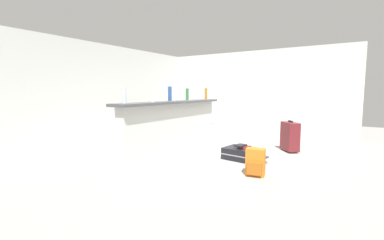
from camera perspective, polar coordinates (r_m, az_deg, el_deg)
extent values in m
cube|color=gray|center=(5.76, 3.82, -6.98)|extent=(13.00, 13.00, 0.05)
cube|color=silver|center=(7.58, -16.76, 5.68)|extent=(6.60, 0.10, 2.50)
cube|color=silver|center=(8.51, 12.23, 5.85)|extent=(0.10, 6.00, 2.50)
cube|color=silver|center=(5.35, -3.96, -2.04)|extent=(2.80, 0.20, 1.05)
cube|color=#4C4C51|center=(5.30, -4.01, 3.84)|extent=(2.96, 0.40, 0.05)
cylinder|color=silver|center=(4.46, -14.35, 5.12)|extent=(0.07, 0.07, 0.25)
cylinder|color=silver|center=(4.86, -8.47, 5.38)|extent=(0.06, 0.06, 0.26)
cylinder|color=#284C89|center=(5.36, -4.77, 5.65)|extent=(0.08, 0.08, 0.28)
cylinder|color=#2D6B38|center=(5.86, -1.04, 5.56)|extent=(0.07, 0.07, 0.25)
cylinder|color=#9E661E|center=(6.38, 3.02, 5.68)|extent=(0.07, 0.07, 0.26)
cube|color=brown|center=(7.45, -1.69, 1.86)|extent=(1.10, 0.80, 0.04)
cylinder|color=brown|center=(6.90, -1.68, -1.59)|extent=(0.06, 0.06, 0.70)
cylinder|color=brown|center=(7.72, 2.47, -0.75)|extent=(0.06, 0.06, 0.70)
cylinder|color=brown|center=(7.30, -6.07, -1.18)|extent=(0.06, 0.06, 0.70)
cylinder|color=brown|center=(8.08, -1.68, -0.43)|extent=(0.06, 0.06, 0.70)
cube|color=black|center=(7.06, 2.09, -0.76)|extent=(0.46, 0.46, 0.04)
cube|color=black|center=(7.15, 1.00, 1.43)|extent=(0.40, 0.10, 0.48)
cylinder|color=black|center=(6.86, 2.23, -2.86)|extent=(0.04, 0.04, 0.41)
cylinder|color=black|center=(7.11, 3.90, -2.55)|extent=(0.04, 0.04, 0.41)
cylinder|color=black|center=(7.07, 0.25, -2.58)|extent=(0.04, 0.04, 0.41)
cylinder|color=black|center=(7.31, 1.94, -2.29)|extent=(0.04, 0.04, 0.41)
cube|color=black|center=(7.86, -4.80, -0.05)|extent=(0.44, 0.44, 0.04)
cube|color=black|center=(7.72, -3.84, 1.78)|extent=(0.40, 0.07, 0.48)
cylinder|color=black|center=(8.12, -4.84, -1.45)|extent=(0.04, 0.04, 0.41)
cylinder|color=black|center=(7.89, -6.43, -1.69)|extent=(0.04, 0.04, 0.41)
cylinder|color=black|center=(7.90, -3.14, -1.65)|extent=(0.04, 0.04, 0.41)
cylinder|color=black|center=(7.67, -4.73, -1.90)|extent=(0.04, 0.04, 0.41)
cube|color=black|center=(5.16, 10.87, -7.13)|extent=(0.56, 0.73, 0.22)
cube|color=gray|center=(5.16, 10.87, -7.13)|extent=(0.57, 0.75, 0.02)
cube|color=#2D2D33|center=(4.98, 15.03, -7.72)|extent=(0.20, 0.16, 0.02)
cube|color=maroon|center=(6.06, 20.25, -3.28)|extent=(0.49, 0.47, 0.60)
cylinder|color=black|center=(6.29, 19.36, -5.70)|extent=(0.07, 0.06, 0.06)
cylinder|color=black|center=(5.95, 20.96, -6.42)|extent=(0.07, 0.06, 0.06)
cube|color=#232328|center=(6.02, 20.36, -0.27)|extent=(0.13, 0.12, 0.04)
cube|color=orange|center=(4.25, 13.44, -8.74)|extent=(0.23, 0.31, 0.42)
cube|color=#AB5918|center=(4.16, 13.18, -10.10)|extent=(0.10, 0.23, 0.19)
cube|color=black|center=(4.36, 12.72, -8.62)|extent=(0.03, 0.04, 0.36)
cube|color=black|center=(4.34, 14.57, -8.74)|extent=(0.03, 0.04, 0.36)
cube|color=#AD2D2D|center=(5.16, 11.10, -5.67)|extent=(0.25, 0.20, 0.04)
cube|color=black|center=(5.11, 10.36, -5.37)|extent=(0.24, 0.19, 0.03)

